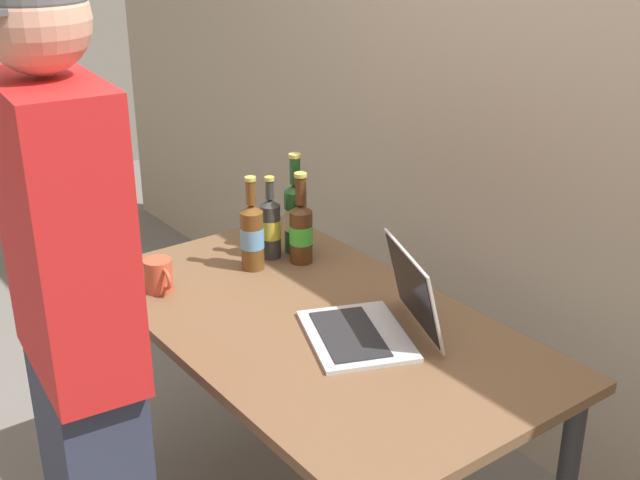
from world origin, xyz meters
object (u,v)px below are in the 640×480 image
Objects in this scene: beer_bottle_green at (271,226)px; person_figure at (78,340)px; beer_bottle_brown at (301,230)px; beer_bottle_dark at (295,215)px; laptop at (377,318)px; beer_bottle_amber at (252,234)px; coffee_mug at (159,276)px.

person_figure reaches higher than beer_bottle_green.
beer_bottle_dark is at bearing 156.63° from beer_bottle_brown.
laptop is 1.54× the size of beer_bottle_green.
beer_bottle_green is 0.11m from beer_bottle_brown.
beer_bottle_brown is at bearing 167.38° from laptop.
beer_bottle_amber is 0.17× the size of person_figure.
person_figure is at bearing -62.16° from beer_bottle_amber.
beer_bottle_brown is at bearing -23.37° from beer_bottle_dark.
person_figure is (-0.19, -0.75, 0.10)m from laptop.
person_figure is at bearing -104.20° from laptop.
beer_bottle_green reaches higher than laptop.
beer_bottle_brown is (-0.51, 0.11, 0.06)m from laptop.
beer_bottle_brown is at bearing 80.03° from coffee_mug.
beer_bottle_brown is at bearing 110.58° from person_figure.
beer_bottle_amber is at bearing -67.69° from beer_bottle_green.
beer_bottle_dark is at bearing 82.23° from beer_bottle_green.
beer_bottle_brown is 0.92m from person_figure.
beer_bottle_amber reaches higher than laptop.
laptop is 1.26× the size of beer_bottle_dark.
coffee_mug is (-0.00, -0.50, -0.08)m from beer_bottle_dark.
beer_bottle_amber is 0.32m from coffee_mug.
beer_bottle_green is 0.15× the size of person_figure.
beer_bottle_amber is at bearing -81.77° from beer_bottle_dark.
laptop is 1.41× the size of beer_bottle_brown.
beer_bottle_dark is at bearing 114.16° from person_figure.
person_figure reaches higher than coffee_mug.
beer_bottle_green is 0.91m from person_figure.
beer_bottle_green is at bearing 174.49° from laptop.
beer_bottle_amber reaches higher than beer_bottle_brown.
laptop is at bearing 3.79° from beer_bottle_amber.
laptop reaches higher than coffee_mug.
beer_bottle_dark is 1.12× the size of beer_bottle_brown.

